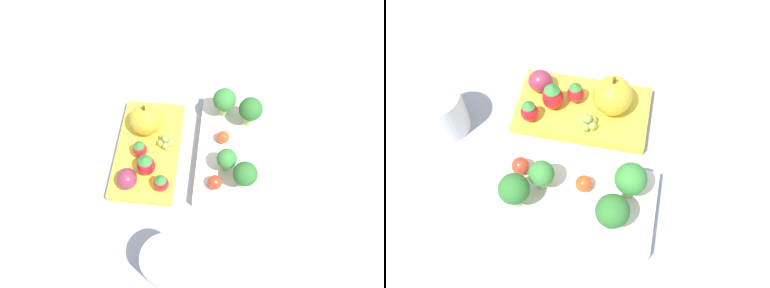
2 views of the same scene
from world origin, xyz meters
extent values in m
plane|color=#939EB2|center=(0.00, 0.00, 0.00)|extent=(4.00, 4.00, 0.00)
cube|color=silver|center=(-0.01, 0.07, 0.01)|extent=(0.23, 0.14, 0.02)
cube|color=yellow|center=(-0.01, -0.07, 0.01)|extent=(0.21, 0.13, 0.02)
cylinder|color=#93B770|center=(-0.08, 0.07, 0.04)|extent=(0.02, 0.02, 0.02)
sphere|color=#388438|center=(-0.08, 0.07, 0.07)|extent=(0.04, 0.04, 0.04)
cylinder|color=#93B770|center=(0.03, 0.06, 0.03)|extent=(0.01, 0.01, 0.02)
sphere|color=#388438|center=(0.03, 0.06, 0.06)|extent=(0.03, 0.03, 0.03)
cylinder|color=#93B770|center=(0.06, 0.09, 0.03)|extent=(0.02, 0.02, 0.02)
sphere|color=#2D702D|center=(0.06, 0.09, 0.06)|extent=(0.04, 0.04, 0.04)
cylinder|color=#93B770|center=(-0.06, 0.11, 0.04)|extent=(0.02, 0.02, 0.03)
sphere|color=#2D702D|center=(-0.06, 0.11, 0.07)|extent=(0.04, 0.04, 0.04)
sphere|color=#DB4C1E|center=(-0.02, 0.06, 0.03)|extent=(0.02, 0.02, 0.02)
sphere|color=red|center=(0.06, 0.04, 0.04)|extent=(0.02, 0.02, 0.02)
sphere|color=gold|center=(-0.05, -0.07, 0.05)|extent=(0.06, 0.06, 0.06)
cylinder|color=brown|center=(-0.05, -0.07, 0.08)|extent=(0.00, 0.00, 0.01)
ellipsoid|color=red|center=(0.00, -0.08, 0.03)|extent=(0.03, 0.03, 0.03)
cone|color=#388438|center=(0.00, -0.08, 0.05)|extent=(0.02, 0.02, 0.01)
ellipsoid|color=red|center=(0.06, -0.05, 0.03)|extent=(0.03, 0.03, 0.03)
cone|color=#388438|center=(0.06, -0.05, 0.05)|extent=(0.02, 0.02, 0.01)
ellipsoid|color=red|center=(0.03, -0.07, 0.04)|extent=(0.03, 0.03, 0.04)
cone|color=#388438|center=(0.03, -0.07, 0.06)|extent=(0.02, 0.02, 0.01)
ellipsoid|color=#892D47|center=(0.05, -0.10, 0.04)|extent=(0.04, 0.03, 0.03)
sphere|color=#8EA84C|center=(-0.01, -0.04, 0.03)|extent=(0.01, 0.01, 0.01)
sphere|color=#8EA84C|center=(-0.02, -0.03, 0.03)|extent=(0.01, 0.01, 0.01)
sphere|color=#8EA84C|center=(-0.03, -0.04, 0.03)|extent=(0.01, 0.01, 0.01)
sphere|color=#8EA84C|center=(-0.03, -0.05, 0.03)|extent=(0.01, 0.01, 0.01)
sphere|color=#8EA84C|center=(-0.02, -0.05, 0.03)|extent=(0.01, 0.01, 0.01)
sphere|color=#8EA84C|center=(-0.02, -0.04, 0.03)|extent=(0.01, 0.01, 0.01)
cylinder|color=white|center=(0.19, -0.04, 0.04)|extent=(0.07, 0.07, 0.07)
camera|label=1|loc=(0.28, 0.00, 0.56)|focal=32.00mm
camera|label=2|loc=(-0.03, 0.30, 0.54)|focal=40.00mm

